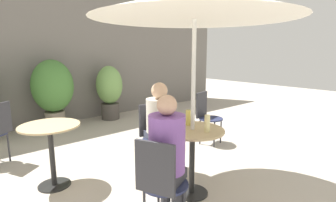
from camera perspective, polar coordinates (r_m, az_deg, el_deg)
name	(u,v)px	position (r m, az deg, el deg)	size (l,w,h in m)	color
storefront_wall	(48,54)	(6.09, -24.68, 9.21)	(10.00, 0.06, 3.00)	slate
cafe_table_near	(192,146)	(2.88, 5.30, -9.63)	(0.68, 0.68, 0.74)	black
cafe_table_far	(51,141)	(3.31, -24.15, -7.92)	(0.66, 0.66, 0.74)	black
bistro_chair_0	(154,131)	(3.49, -3.02, -6.47)	(0.40, 0.42, 0.88)	#232847
bistro_chair_1	(160,179)	(2.24, -1.74, -16.68)	(0.45, 0.44, 0.88)	#232847
bistro_chair_3	(206,113)	(4.52, 8.30, -2.57)	(0.42, 0.44, 0.88)	#232847
seated_person_0	(160,120)	(3.32, -1.69, -4.21)	(0.34, 0.36, 1.19)	#42475B
seated_person_1	(168,151)	(2.28, -0.09, -10.84)	(0.38, 0.36, 1.21)	#2D2D33
beer_glass_0	(207,124)	(2.73, 8.58, -4.87)	(0.06, 0.06, 0.18)	beige
beer_glass_1	(188,118)	(2.96, 4.48, -3.61)	(0.07, 0.07, 0.17)	#DBC65B
beer_glass_2	(180,125)	(2.69, 2.70, -5.21)	(0.06, 0.06, 0.16)	#B28433
potted_plant_1	(53,89)	(5.67, -23.79, 2.47)	(0.79, 0.79, 1.41)	slate
potted_plant_2	(109,89)	(6.19, -12.63, 2.50)	(0.60, 0.60, 1.24)	#47423D
umbrella	(195,5)	(2.74, 5.85, 20.15)	(2.06, 2.06, 2.16)	silver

